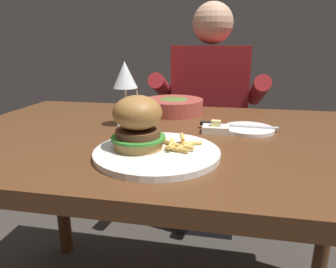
% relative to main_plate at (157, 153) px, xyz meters
% --- Properties ---
extents(dining_table, '(1.28, 0.80, 0.74)m').
position_rel_main_plate_xyz_m(dining_table, '(-0.01, 0.19, -0.10)').
color(dining_table, '#56331C').
rests_on(dining_table, ground).
extents(main_plate, '(0.29, 0.29, 0.01)m').
position_rel_main_plate_xyz_m(main_plate, '(0.00, 0.00, 0.00)').
color(main_plate, white).
rests_on(main_plate, dining_table).
extents(burger_sandwich, '(0.13, 0.13, 0.13)m').
position_rel_main_plate_xyz_m(burger_sandwich, '(-0.05, 0.01, 0.07)').
color(burger_sandwich, '#B78447').
rests_on(burger_sandwich, main_plate).
extents(fries_pile, '(0.10, 0.08, 0.02)m').
position_rel_main_plate_xyz_m(fries_pile, '(0.05, 0.02, 0.02)').
color(fries_pile, '#EABC5B').
rests_on(fries_pile, main_plate).
extents(wine_glass, '(0.08, 0.08, 0.20)m').
position_rel_main_plate_xyz_m(wine_glass, '(-0.15, 0.24, 0.14)').
color(wine_glass, silver).
rests_on(wine_glass, dining_table).
extents(bread_plate, '(0.15, 0.15, 0.01)m').
position_rel_main_plate_xyz_m(bread_plate, '(0.22, 0.25, -0.00)').
color(bread_plate, white).
rests_on(bread_plate, dining_table).
extents(table_knife, '(0.23, 0.02, 0.01)m').
position_rel_main_plate_xyz_m(table_knife, '(0.17, 0.25, 0.01)').
color(table_knife, silver).
rests_on(table_knife, bread_plate).
extents(butter_dish, '(0.08, 0.05, 0.04)m').
position_rel_main_plate_xyz_m(butter_dish, '(0.13, 0.21, 0.00)').
color(butter_dish, white).
rests_on(butter_dish, dining_table).
extents(soup_bowl, '(0.21, 0.21, 0.06)m').
position_rel_main_plate_xyz_m(soup_bowl, '(-0.04, 0.44, 0.02)').
color(soup_bowl, '#B24C42').
rests_on(soup_bowl, dining_table).
extents(diner_person, '(0.51, 0.36, 1.18)m').
position_rel_main_plate_xyz_m(diner_person, '(0.07, 0.86, -0.18)').
color(diner_person, '#282833').
rests_on(diner_person, ground).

